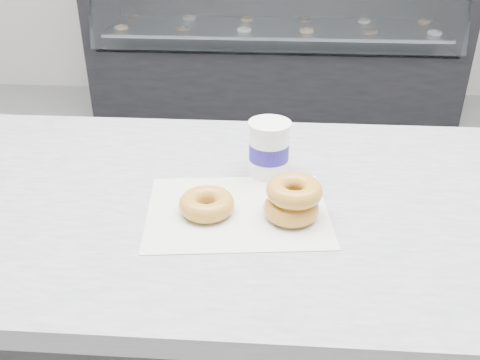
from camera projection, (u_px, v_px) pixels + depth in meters
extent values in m
plane|color=gray|center=(264.00, 319.00, 2.02)|extent=(5.00, 5.00, 0.00)
cube|color=#B9B9BE|center=(265.00, 206.00, 1.06)|extent=(3.06, 0.76, 0.04)
cube|color=black|center=(274.00, 76.00, 3.72)|extent=(2.40, 0.70, 0.50)
cube|color=silver|center=(275.00, 28.00, 3.56)|extent=(2.20, 0.55, 0.02)
cube|color=silver|center=(238.00, 211.00, 1.01)|extent=(0.37, 0.30, 0.00)
torus|color=gold|center=(207.00, 204.00, 1.00)|extent=(0.11, 0.11, 0.04)
torus|color=gold|center=(291.00, 208.00, 0.98)|extent=(0.10, 0.10, 0.04)
torus|color=gold|center=(294.00, 191.00, 0.97)|extent=(0.14, 0.14, 0.04)
cylinder|color=white|center=(269.00, 149.00, 1.11)|extent=(0.10, 0.10, 0.12)
cylinder|color=white|center=(270.00, 124.00, 1.08)|extent=(0.09, 0.09, 0.01)
cylinder|color=navy|center=(269.00, 151.00, 1.11)|extent=(0.10, 0.10, 0.04)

